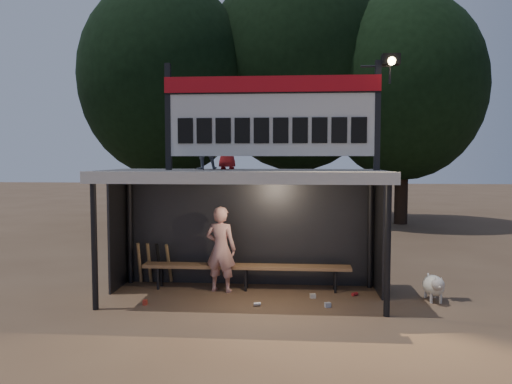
# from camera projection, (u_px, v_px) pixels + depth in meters

# --- Properties ---
(ground) EXTENTS (80.00, 80.00, 0.00)m
(ground) POSITION_uv_depth(u_px,v_px,m) (243.00, 297.00, 9.07)
(ground) COLOR brown
(ground) RESTS_ON ground
(player) EXTENTS (0.67, 0.52, 1.63)m
(player) POSITION_uv_depth(u_px,v_px,m) (221.00, 249.00, 9.44)
(player) COLOR white
(player) RESTS_ON ground
(child_a) EXTENTS (0.59, 0.51, 1.02)m
(child_a) POSITION_uv_depth(u_px,v_px,m) (204.00, 142.00, 9.26)
(child_a) COLOR gray
(child_a) RESTS_ON dugout_shelter
(child_b) EXTENTS (0.47, 0.34, 0.89)m
(child_b) POSITION_uv_depth(u_px,v_px,m) (227.00, 146.00, 9.49)
(child_b) COLOR red
(child_b) RESTS_ON dugout_shelter
(dugout_shelter) EXTENTS (5.10, 2.08, 2.32)m
(dugout_shelter) POSITION_uv_depth(u_px,v_px,m) (245.00, 195.00, 9.19)
(dugout_shelter) COLOR #3C3C3E
(dugout_shelter) RESTS_ON ground
(scoreboard_assembly) EXTENTS (4.10, 0.27, 1.99)m
(scoreboard_assembly) POSITION_uv_depth(u_px,v_px,m) (274.00, 113.00, 8.79)
(scoreboard_assembly) COLOR black
(scoreboard_assembly) RESTS_ON dugout_shelter
(bench) EXTENTS (4.00, 0.35, 0.48)m
(bench) POSITION_uv_depth(u_px,v_px,m) (246.00, 267.00, 9.59)
(bench) COLOR #986E48
(bench) RESTS_ON ground
(tree_left) EXTENTS (6.46, 6.46, 9.27)m
(tree_left) POSITION_uv_depth(u_px,v_px,m) (165.00, 79.00, 18.94)
(tree_left) COLOR #2F2115
(tree_left) RESTS_ON ground
(tree_mid) EXTENTS (7.22, 7.22, 10.36)m
(tree_mid) POSITION_uv_depth(u_px,v_px,m) (297.00, 67.00, 20.01)
(tree_mid) COLOR #322216
(tree_mid) RESTS_ON ground
(tree_right) EXTENTS (6.08, 6.08, 8.72)m
(tree_right) POSITION_uv_depth(u_px,v_px,m) (403.00, 87.00, 18.78)
(tree_right) COLOR black
(tree_right) RESTS_ON ground
(dog) EXTENTS (0.36, 0.81, 0.49)m
(dog) POSITION_uv_depth(u_px,v_px,m) (434.00, 286.00, 8.83)
(dog) COLOR silver
(dog) RESTS_ON ground
(bats) EXTENTS (0.68, 0.35, 0.84)m
(bats) POSITION_uv_depth(u_px,v_px,m) (154.00, 263.00, 10.00)
(bats) COLOR #A67D4D
(bats) RESTS_ON ground
(litter) EXTENTS (3.80, 0.95, 0.08)m
(litter) POSITION_uv_depth(u_px,v_px,m) (280.00, 300.00, 8.77)
(litter) COLOR red
(litter) RESTS_ON ground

